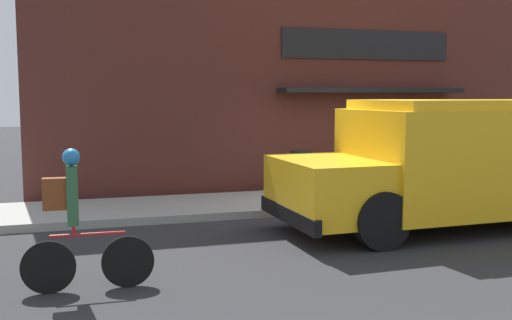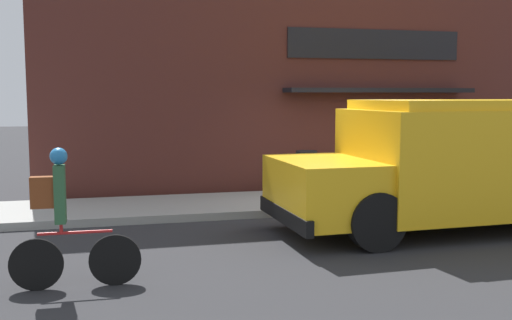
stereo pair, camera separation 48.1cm
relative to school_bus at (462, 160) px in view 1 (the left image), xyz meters
name	(u,v)px [view 1 (the left image)]	position (x,y,z in m)	size (l,w,h in m)	color
ground_plane	(352,213)	(-1.25, 1.59, -1.14)	(70.00, 70.00, 0.00)	#2B2B2D
sidewalk	(329,199)	(-1.25, 2.68, -1.07)	(28.00, 2.19, 0.14)	#999993
storefront	(307,71)	(-1.20, 4.12, 1.65)	(12.16, 0.85, 5.59)	#4C231E
school_bus	(462,160)	(0.00, 0.00, 0.00)	(5.92, 2.79, 2.16)	yellow
cyclist	(76,222)	(-6.31, -1.70, -0.33)	(1.49, 0.20, 1.65)	black
trash_bin	(301,172)	(-1.64, 3.31, -0.54)	(0.46, 0.46, 0.91)	#2D5138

